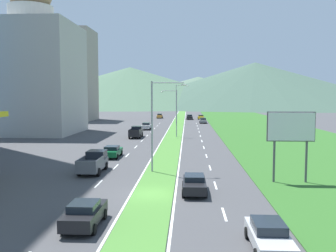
{
  "coord_description": "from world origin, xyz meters",
  "views": [
    {
      "loc": [
        2.69,
        -28.21,
        7.75
      ],
      "look_at": [
        -0.22,
        25.92,
        3.22
      ],
      "focal_mm": 39.44,
      "sensor_mm": 36.0,
      "label": 1
    }
  ],
  "objects": [
    {
      "name": "lane_dash_right_12",
      "position": [
        5.1,
        72.76,
        0.01
      ],
      "size": [
        0.16,
        2.8,
        0.01
      ],
      "primitive_type": "cube",
      "color": "silver",
      "rests_on": "ground_plane"
    },
    {
      "name": "pickup_truck_1",
      "position": [
        -6.81,
        8.18,
        0.98
      ],
      "size": [
        2.18,
        5.4,
        2.0
      ],
      "rotation": [
        0.0,
        0.0,
        1.57
      ],
      "color": "#515459",
      "rests_on": "ground_plane"
    },
    {
      "name": "lane_dash_left_9",
      "position": [
        -5.1,
        49.57,
        0.01
      ],
      "size": [
        0.16,
        2.8,
        0.01
      ],
      "primitive_type": "cube",
      "color": "silver",
      "rests_on": "ground_plane"
    },
    {
      "name": "lane_dash_right_11",
      "position": [
        5.1,
        65.03,
        0.01
      ],
      "size": [
        0.16,
        2.8,
        0.01
      ],
      "primitive_type": "cube",
      "color": "silver",
      "rests_on": "ground_plane"
    },
    {
      "name": "car_4",
      "position": [
        6.9,
        90.82,
        0.75
      ],
      "size": [
        1.95,
        4.07,
        1.43
      ],
      "rotation": [
        0.0,
        0.0,
        -1.57
      ],
      "color": "yellow",
      "rests_on": "ground_plane"
    },
    {
      "name": "street_lamp_far",
      "position": [
        -0.1,
        71.26,
        6.05
      ],
      "size": [
        3.42,
        0.43,
        10.55
      ],
      "color": "#99999E",
      "rests_on": "ground_plane"
    },
    {
      "name": "street_lamp_near",
      "position": [
        -0.47,
        8.51,
        5.33
      ],
      "size": [
        3.56,
        0.4,
        9.14
      ],
      "color": "#99999E",
      "rests_on": "ground_plane"
    },
    {
      "name": "lane_dash_left_3",
      "position": [
        -5.1,
        3.19,
        0.01
      ],
      "size": [
        0.16,
        2.8,
        0.01
      ],
      "primitive_type": "cube",
      "color": "silver",
      "rests_on": "ground_plane"
    },
    {
      "name": "hill_far_right",
      "position": [
        50.15,
        237.89,
        15.45
      ],
      "size": [
        202.67,
        202.67,
        30.9
      ],
      "primitive_type": "cone",
      "color": "#3D5647",
      "rests_on": "ground_plane"
    },
    {
      "name": "car_3",
      "position": [
        -6.75,
        17.07,
        0.74
      ],
      "size": [
        2.02,
        4.62,
        1.44
      ],
      "rotation": [
        0.0,
        0.0,
        1.57
      ],
      "color": "#0C5128",
      "rests_on": "ground_plane"
    },
    {
      "name": "grass_median",
      "position": [
        0.0,
        60.0,
        0.03
      ],
      "size": [
        3.2,
        240.0,
        0.06
      ],
      "primitive_type": "cube",
      "color": "#477F33",
      "rests_on": "ground_plane"
    },
    {
      "name": "lane_dash_left_6",
      "position": [
        -5.1,
        26.38,
        0.01
      ],
      "size": [
        0.16,
        2.8,
        0.01
      ],
      "primitive_type": "cube",
      "color": "silver",
      "rests_on": "ground_plane"
    },
    {
      "name": "lane_dash_left_12",
      "position": [
        -5.1,
        72.76,
        0.01
      ],
      "size": [
        0.16,
        2.8,
        0.01
      ],
      "primitive_type": "cube",
      "color": "silver",
      "rests_on": "ground_plane"
    },
    {
      "name": "car_8",
      "position": [
        6.79,
        -9.97,
        0.73
      ],
      "size": [
        1.93,
        4.55,
        1.42
      ],
      "rotation": [
        0.0,
        0.0,
        -1.57
      ],
      "color": "#B2B2B7",
      "rests_on": "ground_plane"
    },
    {
      "name": "edge_line_median_left",
      "position": [
        -1.75,
        60.0,
        0.01
      ],
      "size": [
        0.16,
        240.0,
        0.01
      ],
      "primitive_type": "cube",
      "color": "silver",
      "rests_on": "ground_plane"
    },
    {
      "name": "midrise_colored",
      "position": [
        -33.09,
        84.65,
        13.87
      ],
      "size": [
        13.31,
        13.31,
        27.75
      ],
      "primitive_type": "cube",
      "color": "#9E9384",
      "rests_on": "ground_plane"
    },
    {
      "name": "lane_dash_right_6",
      "position": [
        5.1,
        26.38,
        0.01
      ],
      "size": [
        0.16,
        2.8,
        0.01
      ],
      "primitive_type": "cube",
      "color": "silver",
      "rests_on": "ground_plane"
    },
    {
      "name": "lane_dash_left_4",
      "position": [
        -5.1,
        10.92,
        0.01
      ],
      "size": [
        0.16,
        2.8,
        0.01
      ],
      "primitive_type": "cube",
      "color": "silver",
      "rests_on": "ground_plane"
    },
    {
      "name": "hill_far_center",
      "position": [
        10.67,
        255.34,
        10.91
      ],
      "size": [
        161.42,
        161.42,
        21.81
      ],
      "primitive_type": "cone",
      "color": "#516B56",
      "rests_on": "ground_plane"
    },
    {
      "name": "pickup_truck_0",
      "position": [
        -6.81,
        38.93,
        0.98
      ],
      "size": [
        2.18,
        5.4,
        2.0
      ],
      "rotation": [
        0.0,
        0.0,
        1.57
      ],
      "color": "black",
      "rests_on": "ground_plane"
    },
    {
      "name": "lane_dash_right_9",
      "position": [
        5.1,
        49.57,
        0.01
      ],
      "size": [
        0.16,
        2.8,
        0.01
      ],
      "primitive_type": "cube",
      "color": "silver",
      "rests_on": "ground_plane"
    },
    {
      "name": "car_2",
      "position": [
        -6.66,
        54.52,
        0.81
      ],
      "size": [
        2.0,
        4.72,
        1.6
      ],
      "rotation": [
        0.0,
        0.0,
        1.57
      ],
      "color": "#B2B2B7",
      "rests_on": "ground_plane"
    },
    {
      "name": "lane_dash_right_8",
      "position": [
        5.1,
        41.84,
        0.01
      ],
      "size": [
        0.16,
        2.8,
        0.01
      ],
      "primitive_type": "cube",
      "color": "silver",
      "rests_on": "ground_plane"
    },
    {
      "name": "lane_dash_left_5",
      "position": [
        -5.1,
        18.65,
        0.01
      ],
      "size": [
        0.16,
        2.8,
        0.01
      ],
      "primitive_type": "cube",
      "color": "silver",
      "rests_on": "ground_plane"
    },
    {
      "name": "street_lamp_mid",
      "position": [
        0.26,
        39.9,
        5.06
      ],
      "size": [
        3.06,
        0.37,
        8.72
      ],
      "color": "#99999E",
      "rests_on": "ground_plane"
    },
    {
      "name": "lane_dash_left_7",
      "position": [
        -5.1,
        34.11,
        0.01
      ],
      "size": [
        0.16,
        2.8,
        0.01
      ],
      "primitive_type": "cube",
      "color": "silver",
      "rests_on": "ground_plane"
    },
    {
      "name": "car_7",
      "position": [
        3.23,
        0.68,
        0.74
      ],
      "size": [
        1.93,
        4.46,
        1.42
      ],
      "rotation": [
        0.0,
        0.0,
        -1.57
      ],
      "color": "black",
      "rests_on": "ground_plane"
    },
    {
      "name": "car_1",
      "position": [
        -3.37,
        -7.25,
        0.78
      ],
      "size": [
        1.96,
        4.27,
        1.5
      ],
      "rotation": [
        0.0,
        0.0,
        1.57
      ],
      "color": "black",
      "rests_on": "ground_plane"
    },
    {
      "name": "ground_plane",
      "position": [
        0.0,
        0.0,
        0.0
      ],
      "size": [
        600.0,
        600.0,
        0.0
      ],
      "primitive_type": "plane",
      "color": "#424244"
    },
    {
      "name": "lane_dash_left_8",
      "position": [
        -5.1,
        41.84,
        0.01
      ],
      "size": [
        0.16,
        2.8,
        0.01
      ],
      "primitive_type": "cube",
      "color": "silver",
      "rests_on": "ground_plane"
    },
    {
      "name": "lane_dash_right_5",
      "position": [
        5.1,
        18.65,
        0.01
      ],
      "size": [
        0.16,
        2.8,
        0.01
      ],
      "primitive_type": "cube",
      "color": "silver",
      "rests_on": "ground_plane"
    },
    {
      "name": "car_6",
      "position": [
        -6.82,
        96.19,
        0.79
      ],
      "size": [
        1.87,
        4.69,
        1.56
      ],
      "rotation": [
        0.0,
        0.0,
        1.57
      ],
      "color": "#C6842D",
      "rests_on": "ground_plane"
    },
    {
      "name": "lane_dash_right_10",
      "position": [
        5.1,
        57.3,
        0.01
      ],
      "size": [
        0.16,
        2.8,
        0.01
      ],
      "primitive_type": "cube",
      "color": "silver",
      "rests_on": "ground_plane"
    },
    {
      "name": "grass_verge_right",
      "position": [
        20.6,
        60.0,
        0.03
      ],
      "size": [
        24.0,
        240.0,
        0.06
      ],
      "primitive_type": "cube",
      "color": "#2D6023",
      "rests_on": "ground_plane"
    },
    {
      "name": "lane_dash_right_7",
      "position": [
        5.1,
        34.11,
        0.01
      ],
      "size": [
        0.16,
        2.8,
        0.01
      ],
      "primitive_type": "cube",
      "color": "silver",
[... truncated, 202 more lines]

